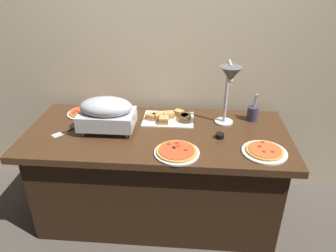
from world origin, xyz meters
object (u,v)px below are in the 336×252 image
(sandwich_platter, at_px, (169,118))
(utensil_holder, at_px, (253,113))
(heat_lamp, at_px, (230,80))
(pizza_plate_center, at_px, (265,151))
(serving_spatula, at_px, (62,133))
(pizza_plate_front, at_px, (177,152))
(pizza_plate_raised_stand, at_px, (83,113))
(chafing_dish, at_px, (107,113))
(sauce_cup_near, at_px, (220,136))

(sandwich_platter, height_order, utensil_holder, utensil_holder)
(heat_lamp, bearing_deg, sandwich_platter, 164.74)
(pizza_plate_center, relative_size, utensil_holder, 1.28)
(heat_lamp, height_order, serving_spatula, heat_lamp)
(pizza_plate_front, bearing_deg, pizza_plate_center, 5.28)
(sandwich_platter, bearing_deg, pizza_plate_raised_stand, 175.50)
(pizza_plate_front, xyz_separation_m, utensil_holder, (0.55, 0.53, 0.05))
(chafing_dish, relative_size, utensil_holder, 1.74)
(sandwich_platter, relative_size, sauce_cup_near, 6.46)
(sauce_cup_near, bearing_deg, serving_spatula, -178.77)
(pizza_plate_center, bearing_deg, chafing_dish, 168.72)
(pizza_plate_raised_stand, distance_m, sandwich_platter, 0.70)
(pizza_plate_center, bearing_deg, utensil_holder, 91.07)
(chafing_dish, relative_size, pizza_plate_center, 1.36)
(pizza_plate_raised_stand, bearing_deg, sauce_cup_near, -15.39)
(chafing_dish, xyz_separation_m, sauce_cup_near, (0.80, -0.04, -0.13))
(pizza_plate_raised_stand, xyz_separation_m, serving_spatula, (-0.05, -0.32, -0.01))
(chafing_dish, bearing_deg, heat_lamp, 5.72)
(pizza_plate_front, relative_size, sauce_cup_near, 4.84)
(pizza_plate_raised_stand, distance_m, sauce_cup_near, 1.12)
(chafing_dish, height_order, pizza_plate_raised_stand, chafing_dish)
(chafing_dish, relative_size, pizza_plate_raised_stand, 1.59)
(heat_lamp, relative_size, pizza_plate_raised_stand, 2.00)
(pizza_plate_center, xyz_separation_m, utensil_holder, (-0.01, 0.48, 0.05))
(heat_lamp, relative_size, serving_spatula, 3.22)
(utensil_holder, bearing_deg, serving_spatula, -166.83)
(pizza_plate_center, distance_m, utensil_holder, 0.48)
(chafing_dish, xyz_separation_m, utensil_holder, (1.07, 0.26, -0.09))
(sandwich_platter, bearing_deg, chafing_dish, -155.01)
(pizza_plate_raised_stand, xyz_separation_m, sauce_cup_near, (1.08, -0.30, 0.01))
(heat_lamp, bearing_deg, sauce_cup_near, -109.87)
(chafing_dish, relative_size, sandwich_platter, 1.00)
(pizza_plate_center, bearing_deg, serving_spatula, 173.88)
(pizza_plate_center, height_order, utensil_holder, utensil_holder)
(sandwich_platter, xyz_separation_m, serving_spatula, (-0.75, -0.27, -0.02))
(heat_lamp, height_order, pizza_plate_center, heat_lamp)
(pizza_plate_front, bearing_deg, chafing_dish, 152.62)
(heat_lamp, relative_size, pizza_plate_center, 1.70)
(pizza_plate_raised_stand, height_order, sandwich_platter, sandwich_platter)
(pizza_plate_center, distance_m, serving_spatula, 1.41)
(serving_spatula, bearing_deg, heat_lamp, 7.34)
(chafing_dish, distance_m, sauce_cup_near, 0.81)
(pizza_plate_front, bearing_deg, heat_lamp, 46.57)
(chafing_dish, distance_m, utensil_holder, 1.10)
(pizza_plate_raised_stand, xyz_separation_m, sandwich_platter, (0.70, -0.06, 0.01))
(chafing_dish, distance_m, serving_spatula, 0.36)
(sauce_cup_near, bearing_deg, chafing_dish, 177.07)
(heat_lamp, relative_size, sandwich_platter, 1.26)
(sandwich_platter, bearing_deg, serving_spatula, -160.48)
(heat_lamp, distance_m, pizza_plate_raised_stand, 1.19)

